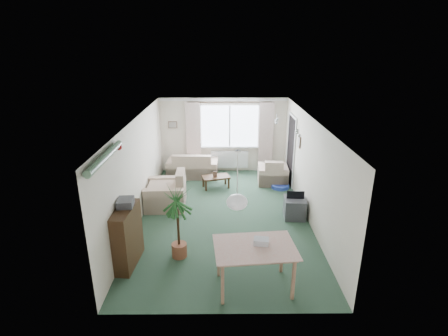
{
  "coord_description": "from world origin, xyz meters",
  "views": [
    {
      "loc": [
        -0.06,
        -7.61,
        4.01
      ],
      "look_at": [
        0.0,
        0.3,
        1.15
      ],
      "focal_mm": 28.0,
      "sensor_mm": 36.0,
      "label": 1
    }
  ],
  "objects_px": {
    "armchair_left": "(165,189)",
    "dining_table": "(254,267)",
    "sofa": "(193,164)",
    "houseplant": "(178,223)",
    "tv_cube": "(295,208)",
    "pet_bed": "(280,186)",
    "coffee_table": "(216,182)",
    "armchair_corner": "(273,171)",
    "bookshelf": "(127,237)"
  },
  "relations": [
    {
      "from": "bookshelf",
      "to": "houseplant",
      "type": "relative_size",
      "value": 0.77
    },
    {
      "from": "pet_bed",
      "to": "armchair_left",
      "type": "bearing_deg",
      "value": -159.82
    },
    {
      "from": "sofa",
      "to": "armchair_corner",
      "type": "height_order",
      "value": "sofa"
    },
    {
      "from": "sofa",
      "to": "pet_bed",
      "type": "height_order",
      "value": "sofa"
    },
    {
      "from": "armchair_left",
      "to": "houseplant",
      "type": "distance_m",
      "value": 2.38
    },
    {
      "from": "sofa",
      "to": "houseplant",
      "type": "height_order",
      "value": "houseplant"
    },
    {
      "from": "coffee_table",
      "to": "houseplant",
      "type": "relative_size",
      "value": 0.52
    },
    {
      "from": "coffee_table",
      "to": "dining_table",
      "type": "height_order",
      "value": "dining_table"
    },
    {
      "from": "sofa",
      "to": "houseplant",
      "type": "xyz_separation_m",
      "value": [
        0.07,
        -4.42,
        0.36
      ]
    },
    {
      "from": "coffee_table",
      "to": "bookshelf",
      "type": "xyz_separation_m",
      "value": [
        -1.62,
        -3.71,
        0.4
      ]
    },
    {
      "from": "coffee_table",
      "to": "dining_table",
      "type": "relative_size",
      "value": 0.62
    },
    {
      "from": "sofa",
      "to": "dining_table",
      "type": "height_order",
      "value": "dining_table"
    },
    {
      "from": "coffee_table",
      "to": "tv_cube",
      "type": "relative_size",
      "value": 1.42
    },
    {
      "from": "sofa",
      "to": "tv_cube",
      "type": "height_order",
      "value": "sofa"
    },
    {
      "from": "armchair_corner",
      "to": "armchair_left",
      "type": "distance_m",
      "value": 3.35
    },
    {
      "from": "armchair_corner",
      "to": "dining_table",
      "type": "height_order",
      "value": "dining_table"
    },
    {
      "from": "sofa",
      "to": "armchair_corner",
      "type": "relative_size",
      "value": 1.81
    },
    {
      "from": "houseplant",
      "to": "tv_cube",
      "type": "xyz_separation_m",
      "value": [
        2.6,
        1.63,
        -0.5
      ]
    },
    {
      "from": "armchair_corner",
      "to": "dining_table",
      "type": "bearing_deg",
      "value": 81.79
    },
    {
      "from": "tv_cube",
      "to": "houseplant",
      "type": "bearing_deg",
      "value": -143.82
    },
    {
      "from": "sofa",
      "to": "coffee_table",
      "type": "relative_size",
      "value": 2.01
    },
    {
      "from": "coffee_table",
      "to": "dining_table",
      "type": "distance_m",
      "value": 4.48
    },
    {
      "from": "armchair_left",
      "to": "dining_table",
      "type": "relative_size",
      "value": 0.83
    },
    {
      "from": "houseplant",
      "to": "dining_table",
      "type": "relative_size",
      "value": 1.19
    },
    {
      "from": "armchair_left",
      "to": "bookshelf",
      "type": "height_order",
      "value": "bookshelf"
    },
    {
      "from": "coffee_table",
      "to": "houseplant",
      "type": "bearing_deg",
      "value": -100.92
    },
    {
      "from": "dining_table",
      "to": "pet_bed",
      "type": "height_order",
      "value": "dining_table"
    },
    {
      "from": "armchair_corner",
      "to": "dining_table",
      "type": "xyz_separation_m",
      "value": [
        -0.98,
        -4.76,
        0.01
      ]
    },
    {
      "from": "coffee_table",
      "to": "pet_bed",
      "type": "height_order",
      "value": "coffee_table"
    },
    {
      "from": "pet_bed",
      "to": "armchair_corner",
      "type": "bearing_deg",
      "value": 114.29
    },
    {
      "from": "armchair_corner",
      "to": "bookshelf",
      "type": "relative_size",
      "value": 0.75
    },
    {
      "from": "pet_bed",
      "to": "bookshelf",
      "type": "bearing_deg",
      "value": -133.62
    },
    {
      "from": "dining_table",
      "to": "tv_cube",
      "type": "xyz_separation_m",
      "value": [
        1.21,
        2.56,
        -0.15
      ]
    },
    {
      "from": "tv_cube",
      "to": "pet_bed",
      "type": "distance_m",
      "value": 1.82
    },
    {
      "from": "armchair_corner",
      "to": "armchair_left",
      "type": "height_order",
      "value": "armchair_left"
    },
    {
      "from": "bookshelf",
      "to": "dining_table",
      "type": "height_order",
      "value": "bookshelf"
    },
    {
      "from": "dining_table",
      "to": "sofa",
      "type": "bearing_deg",
      "value": 105.27
    },
    {
      "from": "bookshelf",
      "to": "houseplant",
      "type": "xyz_separation_m",
      "value": [
        0.94,
        0.22,
        0.17
      ]
    },
    {
      "from": "armchair_corner",
      "to": "houseplant",
      "type": "bearing_deg",
      "value": 61.65
    },
    {
      "from": "armchair_corner",
      "to": "pet_bed",
      "type": "bearing_deg",
      "value": 117.72
    },
    {
      "from": "sofa",
      "to": "houseplant",
      "type": "distance_m",
      "value": 4.43
    },
    {
      "from": "armchair_corner",
      "to": "coffee_table",
      "type": "xyz_separation_m",
      "value": [
        -1.7,
        -0.34,
        -0.21
      ]
    },
    {
      "from": "sofa",
      "to": "bookshelf",
      "type": "bearing_deg",
      "value": 81.35
    },
    {
      "from": "armchair_left",
      "to": "tv_cube",
      "type": "height_order",
      "value": "armchair_left"
    },
    {
      "from": "sofa",
      "to": "pet_bed",
      "type": "distance_m",
      "value": 2.81
    },
    {
      "from": "armchair_left",
      "to": "dining_table",
      "type": "bearing_deg",
      "value": 29.7
    },
    {
      "from": "dining_table",
      "to": "tv_cube",
      "type": "relative_size",
      "value": 2.31
    },
    {
      "from": "bookshelf",
      "to": "tv_cube",
      "type": "bearing_deg",
      "value": 32.35
    },
    {
      "from": "bookshelf",
      "to": "tv_cube",
      "type": "xyz_separation_m",
      "value": [
        3.54,
        1.85,
        -0.33
      ]
    },
    {
      "from": "armchair_corner",
      "to": "houseplant",
      "type": "relative_size",
      "value": 0.58
    }
  ]
}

